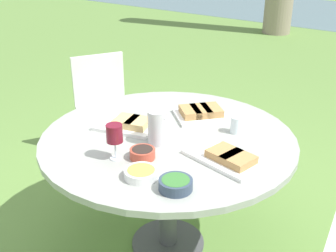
{
  "coord_description": "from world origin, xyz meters",
  "views": [
    {
      "loc": [
        1.26,
        -1.7,
        1.81
      ],
      "look_at": [
        0.0,
        0.0,
        0.83
      ],
      "focal_mm": 45.0,
      "sensor_mm": 36.0,
      "label": 1
    }
  ],
  "objects_px": {
    "dining_table": "(168,150)",
    "chair_near_right": "(104,100)",
    "water_pitcher": "(157,127)",
    "wine_glass": "(114,134)"
  },
  "relations": [
    {
      "from": "dining_table",
      "to": "chair_near_right",
      "type": "height_order",
      "value": "chair_near_right"
    },
    {
      "from": "dining_table",
      "to": "chair_near_right",
      "type": "relative_size",
      "value": 1.61
    },
    {
      "from": "chair_near_right",
      "to": "water_pitcher",
      "type": "distance_m",
      "value": 1.38
    },
    {
      "from": "chair_near_right",
      "to": "dining_table",
      "type": "bearing_deg",
      "value": -28.5
    },
    {
      "from": "dining_table",
      "to": "chair_near_right",
      "type": "bearing_deg",
      "value": 151.5
    },
    {
      "from": "chair_near_right",
      "to": "wine_glass",
      "type": "relative_size",
      "value": 4.71
    },
    {
      "from": "wine_glass",
      "to": "dining_table",
      "type": "bearing_deg",
      "value": 81.49
    },
    {
      "from": "dining_table",
      "to": "wine_glass",
      "type": "distance_m",
      "value": 0.44
    },
    {
      "from": "wine_glass",
      "to": "water_pitcher",
      "type": "bearing_deg",
      "value": 75.91
    },
    {
      "from": "water_pitcher",
      "to": "wine_glass",
      "type": "distance_m",
      "value": 0.27
    }
  ]
}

